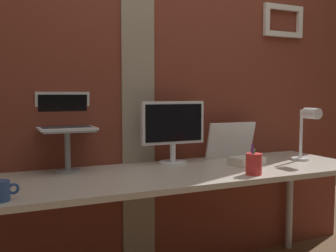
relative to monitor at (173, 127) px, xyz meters
name	(u,v)px	position (x,y,z in m)	size (l,w,h in m)	color
brick_wall_back	(158,72)	(-0.02, 0.18, 0.35)	(3.14, 0.16, 2.64)	brown
desk	(175,182)	(-0.10, -0.23, -0.29)	(2.33, 0.71, 0.74)	beige
monitor	(173,127)	(0.00, 0.00, 0.00)	(0.42, 0.18, 0.39)	white
laptop_stand	(67,144)	(-0.65, 0.00, -0.07)	(0.28, 0.22, 0.24)	gray
laptop	(65,119)	(-0.65, 0.06, 0.06)	(0.31, 0.25, 0.21)	white
whiteboard_panel	(231,140)	(0.45, 0.03, -0.11)	(0.36, 0.02, 0.25)	white
desk_lamp	(307,128)	(0.82, -0.29, -0.02)	(0.12, 0.20, 0.35)	white
pen_cup	(254,164)	(0.25, -0.49, -0.17)	(0.09, 0.09, 0.17)	red
coffee_mug	(0,191)	(-1.01, -0.49, -0.19)	(0.12, 0.08, 0.08)	#2D4C8C
paper_clutter_stack	(246,161)	(0.39, -0.23, -0.21)	(0.20, 0.14, 0.05)	silver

